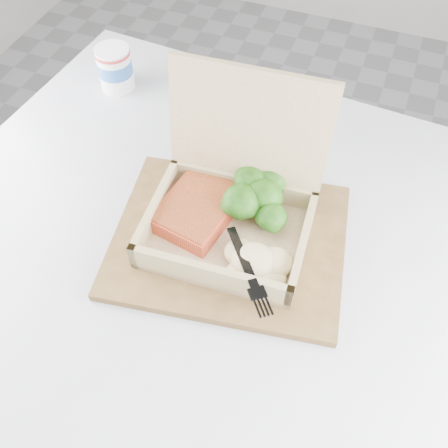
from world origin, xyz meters
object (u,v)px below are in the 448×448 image
at_px(cafe_table, 202,328).
at_px(serving_tray, 229,240).
at_px(takeout_container, 234,198).
at_px(paper_cup, 115,67).

xyz_separation_m(cafe_table, serving_tray, (0.03, 0.05, 0.20)).
height_order(cafe_table, takeout_container, takeout_container).
xyz_separation_m(serving_tray, paper_cup, (-0.32, 0.26, 0.04)).
bearing_deg(takeout_container, serving_tray, -85.44).
relative_size(cafe_table, takeout_container, 4.03).
height_order(cafe_table, paper_cup, paper_cup).
height_order(cafe_table, serving_tray, serving_tray).
distance_m(cafe_table, takeout_container, 0.28).
bearing_deg(paper_cup, takeout_container, -36.10).
bearing_deg(paper_cup, serving_tray, -39.23).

